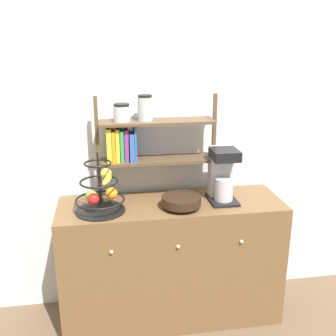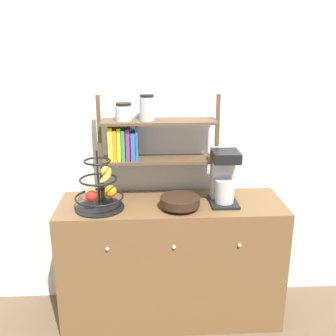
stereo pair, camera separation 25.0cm
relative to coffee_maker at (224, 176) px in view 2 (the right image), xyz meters
name	(u,v)px [view 2 (the right image)]	position (x,y,z in m)	size (l,w,h in m)	color
ground_plane	(173,336)	(-0.34, -0.24, -1.04)	(12.00, 12.00, 0.00)	brown
wall_back	(169,128)	(-0.34, 0.28, 0.26)	(7.00, 0.05, 2.60)	silver
sideboard	(171,261)	(-0.34, 0.00, -0.61)	(1.48, 0.50, 0.86)	brown
coffee_maker	(224,176)	(0.00, 0.00, 0.00)	(0.18, 0.24, 0.36)	black
fruit_stand	(100,191)	(-0.79, -0.07, -0.06)	(0.31, 0.31, 0.38)	black
wooden_bowl	(180,202)	(-0.29, -0.09, -0.13)	(0.25, 0.25, 0.08)	black
shelf_hutch	(141,136)	(-0.53, 0.12, 0.24)	(0.79, 0.20, 0.69)	brown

